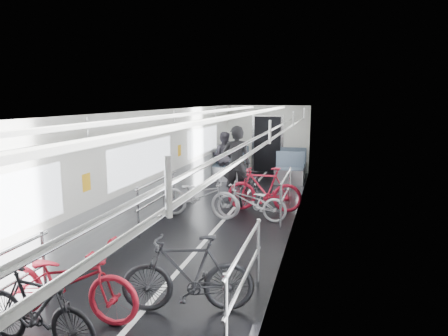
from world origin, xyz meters
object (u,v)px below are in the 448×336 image
object	(u,v)px
bike_left_near	(66,281)
bike_left_far	(199,196)
bike_left_mid	(37,310)
bike_aisle	(250,185)
bike_right_far	(264,189)
person_standing	(236,163)
person_seated	(224,156)
bike_right_near	(188,274)
bike_right_mid	(251,202)

from	to	relation	value
bike_left_near	bike_left_far	bearing A→B (deg)	-4.98
bike_left_mid	bike_aisle	size ratio (longest dim) A/B	0.87
bike_left_near	bike_right_far	bearing A→B (deg)	-18.57
bike_left_far	person_standing	world-z (taller)	person_standing
bike_right_far	person_standing	size ratio (longest dim) A/B	0.90
person_standing	person_seated	world-z (taller)	person_standing
bike_left_mid	person_standing	world-z (taller)	person_standing
bike_left_mid	bike_right_near	xyz separation A→B (m)	(1.27, 1.15, 0.04)
bike_left_mid	bike_right_near	size ratio (longest dim) A/B	0.92
bike_left_near	bike_right_far	xyz separation A→B (m)	(1.54, 5.30, 0.04)
bike_left_far	person_seated	distance (m)	4.12
bike_right_far	person_seated	world-z (taller)	person_seated
bike_right_mid	bike_left_mid	bearing A→B (deg)	-10.29
bike_left_near	person_standing	distance (m)	6.16
bike_left_far	bike_right_far	size ratio (longest dim) A/B	1.06
bike_right_near	person_standing	bearing A→B (deg)	170.70
bike_right_near	person_seated	size ratio (longest dim) A/B	1.04
bike_right_far	person_seated	distance (m)	3.70
bike_left_mid	bike_aisle	distance (m)	6.67
bike_left_far	bike_right_near	size ratio (longest dim) A/B	1.13
bike_left_mid	bike_right_far	world-z (taller)	bike_right_far
bike_left_mid	bike_aisle	world-z (taller)	bike_aisle
bike_left_far	bike_right_near	world-z (taller)	bike_right_near
bike_left_mid	bike_right_mid	distance (m)	5.26
bike_left_mid	person_seated	size ratio (longest dim) A/B	0.96
bike_left_mid	person_seated	world-z (taller)	person_seated
bike_right_mid	bike_aisle	size ratio (longest dim) A/B	0.90
bike_right_mid	bike_right_far	bearing A→B (deg)	172.92
bike_left_near	bike_aisle	size ratio (longest dim) A/B	1.07
bike_left_mid	person_standing	bearing A→B (deg)	1.65
bike_left_mid	bike_left_near	bearing A→B (deg)	15.00
bike_left_far	bike_right_mid	world-z (taller)	bike_left_far
bike_left_near	bike_right_near	distance (m)	1.46
bike_right_mid	person_standing	world-z (taller)	person_standing
bike_right_near	bike_aisle	bearing A→B (deg)	166.81
bike_right_mid	person_seated	size ratio (longest dim) A/B	0.99
bike_right_mid	person_seated	xyz separation A→B (m)	(-1.69, 4.00, 0.38)
person_seated	bike_left_near	bearing A→B (deg)	90.44
bike_left_far	bike_aisle	xyz separation A→B (m)	(0.86, 1.58, -0.03)
person_standing	person_seated	distance (m)	2.59
bike_right_mid	bike_aisle	xyz separation A→B (m)	(-0.32, 1.51, 0.05)
bike_left_far	bike_aisle	distance (m)	1.80
bike_right_far	person_standing	world-z (taller)	person_standing
bike_left_far	bike_right_mid	size ratio (longest dim) A/B	1.19
bike_left_mid	bike_left_far	size ratio (longest dim) A/B	0.82
bike_right_far	person_standing	bearing A→B (deg)	-134.78
bike_left_near	person_seated	xyz separation A→B (m)	(-0.31, 8.49, 0.30)
bike_right_near	bike_aisle	size ratio (longest dim) A/B	0.95
bike_left_far	bike_left_near	bearing A→B (deg)	179.81
bike_left_near	bike_left_far	xyz separation A→B (m)	(0.20, 4.42, -0.00)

